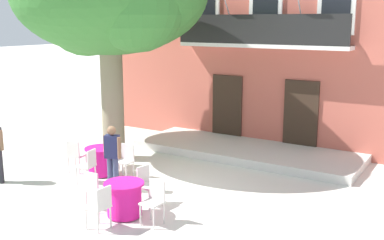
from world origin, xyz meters
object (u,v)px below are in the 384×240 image
(cafe_table_middle, at_px, (124,199))
(cafe_chair_near_tree_0, at_px, (115,149))
(cafe_table_near_tree, at_px, (101,161))
(cafe_chair_middle_2, at_px, (154,199))
(cafe_chair_near_tree_3, at_px, (126,159))
(pedestrian_mid_plaza, at_px, (112,155))
(cafe_chair_near_tree_1, at_px, (75,154))
(cafe_chair_middle_0, at_px, (95,188))
(cafe_chair_middle_1, at_px, (100,205))
(cafe_chair_near_tree_2, at_px, (88,164))
(cafe_chair_middle_3, at_px, (147,183))

(cafe_table_middle, bearing_deg, cafe_chair_near_tree_0, 134.17)
(cafe_table_near_tree, height_order, cafe_chair_middle_2, cafe_chair_middle_2)
(cafe_chair_near_tree_3, relative_size, pedestrian_mid_plaza, 0.56)
(cafe_chair_near_tree_1, bearing_deg, cafe_chair_middle_0, -36.14)
(cafe_table_middle, relative_size, cafe_chair_middle_2, 0.95)
(cafe_chair_middle_1, bearing_deg, cafe_table_near_tree, 132.43)
(cafe_chair_near_tree_0, bearing_deg, cafe_chair_near_tree_1, -119.72)
(cafe_chair_middle_1, distance_m, cafe_chair_middle_2, 1.09)
(cafe_table_near_tree, bearing_deg, cafe_chair_near_tree_2, -72.58)
(cafe_chair_middle_3, bearing_deg, cafe_chair_near_tree_2, 170.78)
(cafe_table_near_tree, xyz_separation_m, cafe_chair_near_tree_0, (-0.16, 0.74, 0.14))
(cafe_chair_near_tree_0, xyz_separation_m, cafe_table_middle, (2.48, -2.56, -0.14))
(cafe_table_middle, bearing_deg, cafe_chair_middle_2, 4.11)
(cafe_chair_near_tree_0, bearing_deg, cafe_chair_middle_3, -35.73)
(cafe_chair_near_tree_0, distance_m, cafe_chair_middle_2, 4.09)
(cafe_chair_middle_1, relative_size, pedestrian_mid_plaza, 0.56)
(cafe_chair_middle_2, relative_size, cafe_chair_middle_3, 1.00)
(cafe_table_middle, relative_size, cafe_chair_middle_0, 0.95)
(cafe_table_near_tree, xyz_separation_m, cafe_chair_near_tree_1, (-0.71, -0.24, 0.14))
(cafe_chair_middle_3, bearing_deg, cafe_chair_middle_2, -43.82)
(cafe_chair_near_tree_1, relative_size, cafe_chair_middle_3, 1.00)
(cafe_chair_near_tree_0, bearing_deg, cafe_chair_middle_1, -52.87)
(cafe_chair_near_tree_0, xyz_separation_m, cafe_chair_middle_0, (1.73, -2.65, 0.00))
(cafe_chair_near_tree_1, bearing_deg, pedestrian_mid_plaza, -16.29)
(cafe_chair_middle_0, height_order, cafe_chair_middle_3, same)
(cafe_chair_near_tree_1, relative_size, cafe_chair_middle_1, 1.00)
(cafe_table_middle, relative_size, pedestrian_mid_plaza, 0.53)
(cafe_chair_middle_1, xyz_separation_m, cafe_chair_middle_3, (-0.00, 1.51, 0.00))
(cafe_chair_near_tree_2, bearing_deg, cafe_table_near_tree, 107.42)
(cafe_chair_near_tree_1, height_order, cafe_chair_middle_2, same)
(cafe_chair_middle_1, bearing_deg, cafe_chair_near_tree_0, 127.13)
(cafe_table_middle, height_order, cafe_chair_middle_0, cafe_chair_middle_0)
(pedestrian_mid_plaza, bearing_deg, cafe_chair_middle_0, -67.20)
(cafe_chair_near_tree_3, xyz_separation_m, cafe_chair_middle_1, (1.61, -2.72, 0.00))
(cafe_chair_near_tree_2, relative_size, cafe_chair_middle_2, 1.00)
(cafe_chair_near_tree_1, relative_size, pedestrian_mid_plaza, 0.56)
(cafe_table_near_tree, bearing_deg, cafe_chair_middle_3, -24.36)
(cafe_table_near_tree, bearing_deg, cafe_chair_near_tree_1, -161.31)
(cafe_table_middle, relative_size, cafe_chair_middle_3, 0.95)
(cafe_chair_near_tree_1, distance_m, cafe_chair_middle_0, 2.84)
(cafe_chair_near_tree_2, xyz_separation_m, pedestrian_mid_plaza, (0.87, -0.05, 0.40))
(cafe_chair_middle_1, bearing_deg, cafe_chair_middle_3, 90.01)
(cafe_chair_middle_0, bearing_deg, cafe_chair_middle_2, 5.84)
(cafe_chair_middle_2, bearing_deg, cafe_chair_near_tree_1, 158.14)
(cafe_chair_near_tree_1, xyz_separation_m, cafe_chair_middle_2, (3.79, -1.52, 0.00))
(cafe_chair_near_tree_3, bearing_deg, cafe_chair_middle_1, -59.35)
(cafe_chair_near_tree_1, bearing_deg, cafe_chair_middle_3, -15.03)
(cafe_chair_middle_0, height_order, cafe_chair_middle_1, same)
(cafe_table_near_tree, height_order, cafe_chair_middle_1, cafe_chair_middle_1)
(cafe_chair_near_tree_3, height_order, pedestrian_mid_plaza, pedestrian_mid_plaza)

